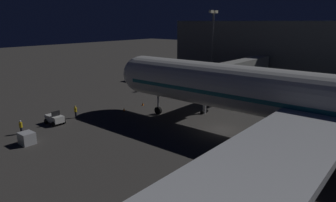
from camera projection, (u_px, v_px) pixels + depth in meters
ground_plane at (223, 130)px, 41.18m from camera, size 320.00×320.00×0.00m
airliner_at_gate at (324, 102)px, 32.38m from camera, size 51.74×60.40×20.05m
jet_bridge at (230, 70)px, 53.29m from camera, size 24.59×3.40×7.53m
apron_floodlight_mast at (213, 42)px, 68.67m from camera, size 2.90×0.50×16.55m
baggage_tug_lead at (55, 119)px, 43.63m from camera, size 1.86×2.79×1.95m
baggage_container_near_belt at (27, 138)px, 36.46m from camera, size 1.51×1.73×1.44m
ground_crew_near_nose_gear at (76, 111)px, 46.31m from camera, size 0.40×0.40×1.89m
ground_crew_by_belt_loader at (21, 126)px, 39.66m from camera, size 0.40×0.40×1.84m
traffic_cone_nose_port at (143, 104)px, 53.32m from camera, size 0.36×0.36×0.55m
traffic_cone_nose_starboard at (124, 109)px, 50.04m from camera, size 0.36×0.36×0.55m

